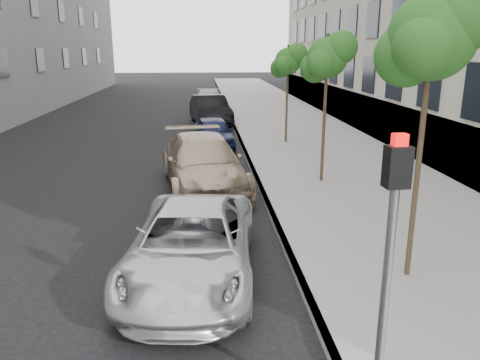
{
  "coord_description": "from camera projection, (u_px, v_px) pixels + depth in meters",
  "views": [
    {
      "loc": [
        -0.6,
        -6.23,
        4.26
      ],
      "look_at": [
        0.2,
        3.46,
        1.5
      ],
      "focal_mm": 35.0,
      "sensor_mm": 36.0,
      "label": 1
    }
  ],
  "objects": [
    {
      "name": "sedan_blue",
      "position": [
        213.0,
        133.0,
        20.57
      ],
      "size": [
        1.9,
        4.0,
        1.32
      ],
      "primitive_type": "imported",
      "rotation": [
        0.0,
        0.0,
        0.09
      ],
      "color": "#111938",
      "rests_on": "ground"
    },
    {
      "name": "sedan_rear",
      "position": [
        209.0,
        101.0,
        32.04
      ],
      "size": [
        2.19,
        5.08,
        1.46
      ],
      "primitive_type": "imported",
      "rotation": [
        0.0,
        0.0,
        -0.03
      ],
      "color": "#919498",
      "rests_on": "ground"
    },
    {
      "name": "minivan",
      "position": [
        192.0,
        244.0,
        8.8
      ],
      "size": [
        2.8,
        5.17,
        1.38
      ],
      "primitive_type": "imported",
      "rotation": [
        0.0,
        0.0,
        -0.11
      ],
      "color": "silver",
      "rests_on": "ground"
    },
    {
      "name": "sedan_black",
      "position": [
        210.0,
        110.0,
        26.64
      ],
      "size": [
        2.53,
        5.21,
        1.65
      ],
      "primitive_type": "imported",
      "rotation": [
        0.0,
        0.0,
        0.16
      ],
      "color": "black",
      "rests_on": "ground"
    },
    {
      "name": "curb",
      "position": [
        229.0,
        115.0,
        30.27
      ],
      "size": [
        0.15,
        72.0,
        0.14
      ],
      "primitive_type": "cube",
      "color": "#9E9B93",
      "rests_on": "ground"
    },
    {
      "name": "tree_near",
      "position": [
        434.0,
        37.0,
        7.67
      ],
      "size": [
        1.77,
        1.57,
        5.17
      ],
      "color": "#38281C",
      "rests_on": "sidewalk"
    },
    {
      "name": "ground",
      "position": [
        246.0,
        335.0,
        7.18
      ],
      "size": [
        160.0,
        160.0,
        0.0
      ],
      "primitive_type": "plane",
      "color": "black",
      "rests_on": "ground"
    },
    {
      "name": "suv",
      "position": [
        203.0,
        163.0,
        14.43
      ],
      "size": [
        3.02,
        5.88,
        1.63
      ],
      "primitive_type": "imported",
      "rotation": [
        0.0,
        0.0,
        0.13
      ],
      "color": "tan",
      "rests_on": "ground"
    },
    {
      "name": "tree_mid",
      "position": [
        328.0,
        58.0,
        14.03
      ],
      "size": [
        1.6,
        1.4,
        4.62
      ],
      "color": "#38281C",
      "rests_on": "sidewalk"
    },
    {
      "name": "tree_far",
      "position": [
        289.0,
        61.0,
        20.34
      ],
      "size": [
        1.55,
        1.35,
        4.31
      ],
      "color": "#38281C",
      "rests_on": "sidewalk"
    },
    {
      "name": "sidewalk",
      "position": [
        277.0,
        114.0,
        30.52
      ],
      "size": [
        6.4,
        72.0,
        0.14
      ],
      "primitive_type": "cube",
      "color": "gray",
      "rests_on": "ground"
    },
    {
      "name": "signal_pole",
      "position": [
        389.0,
        254.0,
        4.83
      ],
      "size": [
        0.25,
        0.2,
        3.32
      ],
      "rotation": [
        0.0,
        0.0,
        0.07
      ],
      "color": "#939699",
      "rests_on": "sidewalk"
    }
  ]
}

